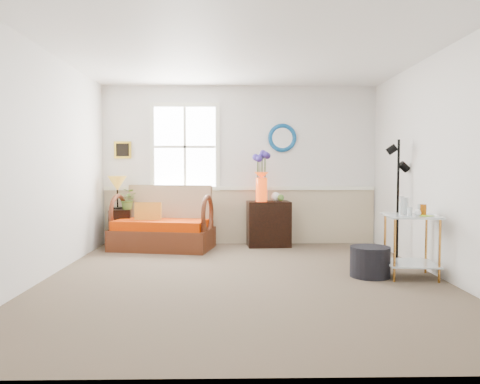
{
  "coord_description": "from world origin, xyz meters",
  "views": [
    {
      "loc": [
        -0.14,
        -5.23,
        1.26
      ],
      "look_at": [
        -0.03,
        0.6,
        0.96
      ],
      "focal_mm": 35.0,
      "sensor_mm": 36.0,
      "label": 1
    }
  ],
  "objects_px": {
    "cabinet": "(268,224)",
    "side_table": "(411,246)",
    "ottoman": "(370,262)",
    "loveseat": "(162,218)",
    "floor_lamp": "(398,201)",
    "lamp_stand": "(120,228)"
  },
  "relations": [
    {
      "from": "cabinet",
      "to": "side_table",
      "type": "height_order",
      "value": "cabinet"
    },
    {
      "from": "side_table",
      "to": "ottoman",
      "type": "distance_m",
      "value": 0.5
    },
    {
      "from": "loveseat",
      "to": "floor_lamp",
      "type": "bearing_deg",
      "value": -6.21
    },
    {
      "from": "lamp_stand",
      "to": "floor_lamp",
      "type": "bearing_deg",
      "value": -17.86
    },
    {
      "from": "ottoman",
      "to": "cabinet",
      "type": "bearing_deg",
      "value": 115.28
    },
    {
      "from": "side_table",
      "to": "ottoman",
      "type": "relative_size",
      "value": 1.58
    },
    {
      "from": "loveseat",
      "to": "side_table",
      "type": "relative_size",
      "value": 2.08
    },
    {
      "from": "cabinet",
      "to": "floor_lamp",
      "type": "bearing_deg",
      "value": -41.5
    },
    {
      "from": "loveseat",
      "to": "lamp_stand",
      "type": "relative_size",
      "value": 2.55
    },
    {
      "from": "floor_lamp",
      "to": "ottoman",
      "type": "xyz_separation_m",
      "value": [
        -0.63,
        -0.88,
        -0.64
      ]
    },
    {
      "from": "side_table",
      "to": "floor_lamp",
      "type": "distance_m",
      "value": 1.04
    },
    {
      "from": "side_table",
      "to": "lamp_stand",
      "type": "bearing_deg",
      "value": 150.14
    },
    {
      "from": "floor_lamp",
      "to": "side_table",
      "type": "bearing_deg",
      "value": -84.52
    },
    {
      "from": "loveseat",
      "to": "lamp_stand",
      "type": "distance_m",
      "value": 0.8
    },
    {
      "from": "cabinet",
      "to": "ottoman",
      "type": "height_order",
      "value": "cabinet"
    },
    {
      "from": "cabinet",
      "to": "side_table",
      "type": "xyz_separation_m",
      "value": [
        1.46,
        -2.16,
        -0.0
      ]
    },
    {
      "from": "floor_lamp",
      "to": "ottoman",
      "type": "height_order",
      "value": "floor_lamp"
    },
    {
      "from": "lamp_stand",
      "to": "side_table",
      "type": "distance_m",
      "value": 4.44
    },
    {
      "from": "lamp_stand",
      "to": "side_table",
      "type": "relative_size",
      "value": 0.82
    },
    {
      "from": "loveseat",
      "to": "floor_lamp",
      "type": "relative_size",
      "value": 0.92
    },
    {
      "from": "cabinet",
      "to": "side_table",
      "type": "relative_size",
      "value": 1.0
    },
    {
      "from": "lamp_stand",
      "to": "ottoman",
      "type": "distance_m",
      "value": 4.03
    }
  ]
}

